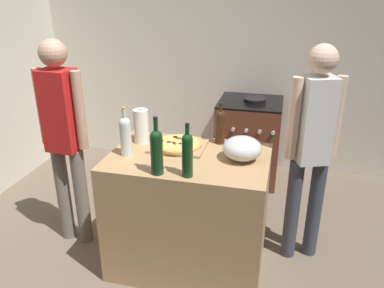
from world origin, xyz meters
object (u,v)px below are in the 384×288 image
at_px(wine_bottle_green, 187,153).
at_px(wine_bottle_clear, 157,150).
at_px(person_in_stripes, 64,132).
at_px(person_in_red, 312,144).
at_px(mixing_bowl, 242,148).
at_px(paper_towel_roll, 141,126).
at_px(wine_bottle_amber, 220,126).
at_px(stove, 248,140).
at_px(wine_bottle_dark, 126,134).
at_px(pizza, 178,144).

height_order(wine_bottle_green, wine_bottle_clear, wine_bottle_clear).
xyz_separation_m(person_in_stripes, person_in_red, (1.84, 0.24, -0.01)).
xyz_separation_m(mixing_bowl, paper_towel_roll, (-0.77, 0.13, 0.05)).
distance_m(wine_bottle_amber, stove, 1.39).
xyz_separation_m(wine_bottle_green, stove, (0.21, 1.83, -0.63)).
bearing_deg(stove, wine_bottle_amber, -94.90).
distance_m(mixing_bowl, person_in_stripes, 1.38).
distance_m(mixing_bowl, person_in_red, 0.55).
height_order(wine_bottle_amber, person_in_stripes, person_in_stripes).
distance_m(wine_bottle_dark, person_in_red, 1.33).
distance_m(mixing_bowl, wine_bottle_dark, 0.81).
bearing_deg(wine_bottle_clear, wine_bottle_green, 3.29).
distance_m(person_in_stripes, person_in_red, 1.86).
bearing_deg(paper_towel_roll, mixing_bowl, -9.19).
relative_size(mixing_bowl, wine_bottle_amber, 0.84).
distance_m(mixing_bowl, stove, 1.60).
bearing_deg(pizza, wine_bottle_dark, -146.17).
distance_m(pizza, stove, 1.54).
bearing_deg(paper_towel_roll, wine_bottle_green, -43.58).
relative_size(pizza, person_in_red, 0.21).
relative_size(pizza, person_in_stripes, 0.21).
xyz_separation_m(wine_bottle_green, person_in_red, (0.77, 0.60, -0.11)).
xyz_separation_m(mixing_bowl, person_in_stripes, (-1.37, 0.03, -0.02)).
relative_size(mixing_bowl, person_in_stripes, 0.16).
bearing_deg(wine_bottle_amber, paper_towel_roll, -167.71).
xyz_separation_m(pizza, paper_towel_roll, (-0.29, 0.03, 0.10)).
bearing_deg(wine_bottle_green, wine_bottle_clear, -176.71).
distance_m(wine_bottle_green, person_in_red, 0.98).
relative_size(pizza, wine_bottle_clear, 0.92).
height_order(stove, person_in_stripes, person_in_stripes).
xyz_separation_m(paper_towel_roll, person_in_red, (1.24, 0.15, -0.08)).
xyz_separation_m(pizza, wine_bottle_clear, (-0.01, -0.43, 0.13)).
bearing_deg(wine_bottle_clear, person_in_red, 32.57).
bearing_deg(wine_bottle_dark, wine_bottle_clear, -36.08).
bearing_deg(wine_bottle_amber, pizza, -150.52).
bearing_deg(wine_bottle_dark, paper_towel_roll, 85.40).
distance_m(wine_bottle_clear, person_in_red, 1.15).
bearing_deg(pizza, paper_towel_roll, 173.46).
xyz_separation_m(pizza, stove, (0.39, 1.41, -0.50)).
relative_size(paper_towel_roll, wine_bottle_green, 0.74).
bearing_deg(paper_towel_roll, person_in_stripes, -171.24).
bearing_deg(person_in_stripes, wine_bottle_amber, 10.50).
bearing_deg(person_in_stripes, mixing_bowl, -1.37).
bearing_deg(pizza, wine_bottle_clear, -91.85).
bearing_deg(paper_towel_roll, wine_bottle_dark, -94.60).
height_order(pizza, paper_towel_roll, paper_towel_roll).
bearing_deg(person_in_red, wine_bottle_amber, -177.69).
bearing_deg(mixing_bowl, person_in_red, 30.60).
height_order(mixing_bowl, wine_bottle_dark, wine_bottle_dark).
relative_size(paper_towel_roll, wine_bottle_amber, 0.83).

